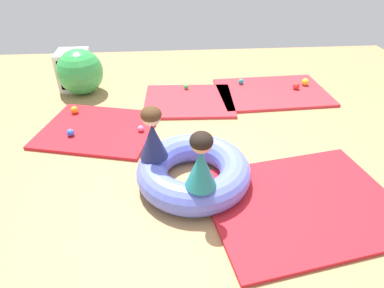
{
  "coord_description": "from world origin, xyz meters",
  "views": [
    {
      "loc": [
        -0.34,
        -2.52,
        2.13
      ],
      "look_at": [
        -0.13,
        0.16,
        0.33
      ],
      "focal_mm": 31.14,
      "sensor_mm": 36.0,
      "label": 1
    }
  ],
  "objects_px": {
    "inflatable_cushion": "(194,171)",
    "play_ball_yellow": "(305,82)",
    "exercise_ball_large": "(80,72)",
    "storage_cube": "(74,71)",
    "play_ball_teal": "(241,82)",
    "play_ball_blue": "(70,133)",
    "child_in_teal": "(201,161)",
    "play_ball_red": "(296,86)",
    "play_ball_green": "(186,87)",
    "child_in_navy": "(152,133)",
    "play_ball_orange": "(74,110)",
    "play_ball_pink": "(141,129)"
  },
  "relations": [
    {
      "from": "storage_cube",
      "to": "child_in_navy",
      "type": "bearing_deg",
      "value": -61.79
    },
    {
      "from": "play_ball_pink",
      "to": "play_ball_red",
      "type": "xyz_separation_m",
      "value": [
        2.26,
        1.04,
        0.01
      ]
    },
    {
      "from": "child_in_navy",
      "to": "play_ball_orange",
      "type": "relative_size",
      "value": 5.32
    },
    {
      "from": "child_in_navy",
      "to": "inflatable_cushion",
      "type": "bearing_deg",
      "value": -30.51
    },
    {
      "from": "play_ball_green",
      "to": "play_ball_blue",
      "type": "xyz_separation_m",
      "value": [
        -1.43,
        -1.2,
        0.01
      ]
    },
    {
      "from": "play_ball_teal",
      "to": "child_in_teal",
      "type": "bearing_deg",
      "value": -108.88
    },
    {
      "from": "play_ball_teal",
      "to": "play_ball_yellow",
      "type": "bearing_deg",
      "value": -7.06
    },
    {
      "from": "play_ball_pink",
      "to": "exercise_ball_large",
      "type": "bearing_deg",
      "value": 126.11
    },
    {
      "from": "storage_cube",
      "to": "play_ball_blue",
      "type": "bearing_deg",
      "value": -81.06
    },
    {
      "from": "inflatable_cushion",
      "to": "exercise_ball_large",
      "type": "relative_size",
      "value": 1.67
    },
    {
      "from": "inflatable_cushion",
      "to": "child_in_teal",
      "type": "xyz_separation_m",
      "value": [
        0.03,
        -0.37,
        0.4
      ]
    },
    {
      "from": "play_ball_blue",
      "to": "exercise_ball_large",
      "type": "height_order",
      "value": "exercise_ball_large"
    },
    {
      "from": "play_ball_pink",
      "to": "play_ball_orange",
      "type": "distance_m",
      "value": 1.03
    },
    {
      "from": "play_ball_yellow",
      "to": "play_ball_red",
      "type": "bearing_deg",
      "value": -145.62
    },
    {
      "from": "play_ball_green",
      "to": "play_ball_pink",
      "type": "bearing_deg",
      "value": -118.0
    },
    {
      "from": "child_in_navy",
      "to": "play_ball_blue",
      "type": "height_order",
      "value": "child_in_navy"
    },
    {
      "from": "play_ball_teal",
      "to": "play_ball_blue",
      "type": "relative_size",
      "value": 0.94
    },
    {
      "from": "play_ball_yellow",
      "to": "child_in_navy",
      "type": "bearing_deg",
      "value": -137.94
    },
    {
      "from": "play_ball_pink",
      "to": "exercise_ball_large",
      "type": "distance_m",
      "value": 1.56
    },
    {
      "from": "inflatable_cushion",
      "to": "exercise_ball_large",
      "type": "distance_m",
      "value": 2.64
    },
    {
      "from": "play_ball_yellow",
      "to": "play_ball_green",
      "type": "bearing_deg",
      "value": -179.91
    },
    {
      "from": "child_in_navy",
      "to": "child_in_teal",
      "type": "xyz_separation_m",
      "value": [
        0.39,
        -0.45,
        -0.0
      ]
    },
    {
      "from": "play_ball_yellow",
      "to": "play_ball_blue",
      "type": "bearing_deg",
      "value": -159.75
    },
    {
      "from": "play_ball_pink",
      "to": "storage_cube",
      "type": "xyz_separation_m",
      "value": [
        -1.04,
        1.42,
        0.2
      ]
    },
    {
      "from": "child_in_navy",
      "to": "play_ball_teal",
      "type": "height_order",
      "value": "child_in_navy"
    },
    {
      "from": "exercise_ball_large",
      "to": "child_in_teal",
      "type": "bearing_deg",
      "value": -59.84
    },
    {
      "from": "inflatable_cushion",
      "to": "play_ball_yellow",
      "type": "height_order",
      "value": "inflatable_cushion"
    },
    {
      "from": "play_ball_pink",
      "to": "play_ball_orange",
      "type": "bearing_deg",
      "value": 149.3
    },
    {
      "from": "child_in_teal",
      "to": "play_ball_red",
      "type": "relative_size",
      "value": 5.01
    },
    {
      "from": "play_ball_blue",
      "to": "play_ball_yellow",
      "type": "bearing_deg",
      "value": 20.25
    },
    {
      "from": "play_ball_pink",
      "to": "exercise_ball_large",
      "type": "xyz_separation_m",
      "value": [
        -0.91,
        1.24,
        0.25
      ]
    },
    {
      "from": "exercise_ball_large",
      "to": "storage_cube",
      "type": "xyz_separation_m",
      "value": [
        -0.13,
        0.18,
        -0.05
      ]
    },
    {
      "from": "play_ball_pink",
      "to": "play_ball_orange",
      "type": "xyz_separation_m",
      "value": [
        -0.88,
        0.53,
        0.01
      ]
    },
    {
      "from": "inflatable_cushion",
      "to": "play_ball_yellow",
      "type": "distance_m",
      "value": 2.83
    },
    {
      "from": "play_ball_yellow",
      "to": "exercise_ball_large",
      "type": "distance_m",
      "value": 3.36
    },
    {
      "from": "child_in_navy",
      "to": "play_ball_yellow",
      "type": "relative_size",
      "value": 4.87
    },
    {
      "from": "child_in_navy",
      "to": "exercise_ball_large",
      "type": "height_order",
      "value": "child_in_navy"
    },
    {
      "from": "play_ball_teal",
      "to": "exercise_ball_large",
      "type": "relative_size",
      "value": 0.12
    },
    {
      "from": "play_ball_teal",
      "to": "play_ball_red",
      "type": "bearing_deg",
      "value": -17.55
    },
    {
      "from": "play_ball_teal",
      "to": "play_ball_green",
      "type": "bearing_deg",
      "value": -171.83
    },
    {
      "from": "child_in_navy",
      "to": "play_ball_green",
      "type": "xyz_separation_m",
      "value": [
        0.43,
        2.03,
        -0.47
      ]
    },
    {
      "from": "play_ball_green",
      "to": "play_ball_blue",
      "type": "height_order",
      "value": "play_ball_blue"
    },
    {
      "from": "play_ball_orange",
      "to": "storage_cube",
      "type": "bearing_deg",
      "value": 99.94
    },
    {
      "from": "child_in_navy",
      "to": "play_ball_blue",
      "type": "xyz_separation_m",
      "value": [
        -1.0,
        0.83,
        -0.46
      ]
    },
    {
      "from": "play_ball_blue",
      "to": "play_ball_red",
      "type": "xyz_separation_m",
      "value": [
        3.07,
        1.07,
        0.01
      ]
    },
    {
      "from": "inflatable_cushion",
      "to": "storage_cube",
      "type": "xyz_separation_m",
      "value": [
        -1.6,
        2.37,
        0.13
      ]
    },
    {
      "from": "play_ball_green",
      "to": "play_ball_orange",
      "type": "xyz_separation_m",
      "value": [
        -1.5,
        -0.64,
        0.01
      ]
    },
    {
      "from": "child_in_teal",
      "to": "play_ball_teal",
      "type": "distance_m",
      "value": 2.79
    },
    {
      "from": "play_ball_pink",
      "to": "play_ball_green",
      "type": "bearing_deg",
      "value": 62.0
    },
    {
      "from": "play_ball_blue",
      "to": "play_ball_red",
      "type": "distance_m",
      "value": 3.25
    }
  ]
}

